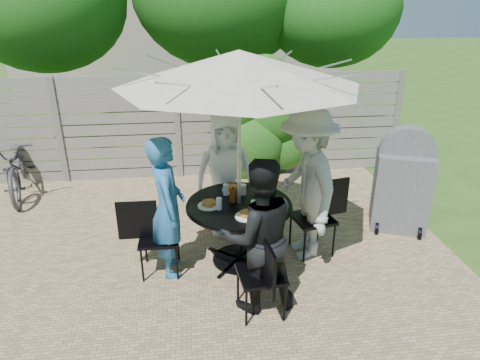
{
  "coord_description": "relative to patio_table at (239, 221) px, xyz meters",
  "views": [
    {
      "loc": [
        0.24,
        -4.32,
        3.03
      ],
      "look_at": [
        0.79,
        0.36,
        1.01
      ],
      "focal_mm": 32.0,
      "sensor_mm": 36.0,
      "label": 1
    }
  ],
  "objects": [
    {
      "name": "backyard_envelope",
      "position": [
        -0.67,
        10.14,
        2.04
      ],
      "size": [
        60.0,
        60.0,
        5.0
      ],
      "color": "#2E4F18",
      "rests_on": "ground"
    },
    {
      "name": "patio_table",
      "position": [
        0.0,
        0.0,
        0.0
      ],
      "size": [
        1.37,
        1.37,
        0.81
      ],
      "rotation": [
        0.0,
        0.0,
        0.12
      ],
      "color": "black",
      "rests_on": "ground"
    },
    {
      "name": "umbrella",
      "position": [
        -0.0,
        -0.0,
        1.79
      ],
      "size": [
        2.91,
        2.91,
        2.54
      ],
      "rotation": [
        0.0,
        0.0,
        0.12
      ],
      "color": "silver",
      "rests_on": "ground"
    },
    {
      "name": "chair_back",
      "position": [
        -0.12,
        0.96,
        -0.26
      ],
      "size": [
        0.57,
        0.76,
        1.0
      ],
      "rotation": [
        0.0,
        0.0,
        4.92
      ],
      "color": "black",
      "rests_on": "ground"
    },
    {
      "name": "person_back",
      "position": [
        -0.1,
        0.82,
        0.27
      ],
      "size": [
        0.87,
        0.62,
        1.67
      ],
      "primitive_type": "imported",
      "rotation": [
        0.0,
        0.0,
        6.4
      ],
      "color": "white",
      "rests_on": "ground"
    },
    {
      "name": "chair_left",
      "position": [
        -0.96,
        -0.11,
        -0.28
      ],
      "size": [
        0.68,
        0.46,
        0.94
      ],
      "rotation": [
        0.0,
        0.0,
        6.27
      ],
      "color": "black",
      "rests_on": "ground"
    },
    {
      "name": "person_left",
      "position": [
        -0.82,
        -0.1,
        0.28
      ],
      "size": [
        0.47,
        0.66,
        1.68
      ],
      "primitive_type": "imported",
      "rotation": [
        0.0,
        0.0,
        7.97
      ],
      "color": "#23639B",
      "rests_on": "ground"
    },
    {
      "name": "chair_front",
      "position": [
        0.11,
        -0.96,
        -0.28
      ],
      "size": [
        0.5,
        0.7,
        0.95
      ],
      "rotation": [
        0.0,
        0.0,
        1.67
      ],
      "color": "black",
      "rests_on": "ground"
    },
    {
      "name": "person_front",
      "position": [
        0.1,
        -0.82,
        0.27
      ],
      "size": [
        0.88,
        0.72,
        1.67
      ],
      "primitive_type": "imported",
      "rotation": [
        0.0,
        0.0,
        3.26
      ],
      "color": "black",
      "rests_on": "ground"
    },
    {
      "name": "chair_right",
      "position": [
        0.96,
        0.12,
        -0.27
      ],
      "size": [
        0.74,
        0.56,
        0.98
      ],
      "rotation": [
        0.0,
        0.0,
        3.36
      ],
      "color": "black",
      "rests_on": "ground"
    },
    {
      "name": "person_right",
      "position": [
        0.82,
        0.1,
        0.4
      ],
      "size": [
        0.86,
        1.32,
        1.92
      ],
      "primitive_type": "imported",
      "rotation": [
        0.0,
        0.0,
        4.83
      ],
      "color": "#B8B7B3",
      "rests_on": "ground"
    },
    {
      "name": "plate_back",
      "position": [
        -0.04,
        0.36,
        0.27
      ],
      "size": [
        0.26,
        0.26,
        0.06
      ],
      "color": "white",
      "rests_on": "patio_table"
    },
    {
      "name": "plate_left",
      "position": [
        -0.36,
        -0.04,
        0.27
      ],
      "size": [
        0.26,
        0.26,
        0.06
      ],
      "color": "white",
      "rests_on": "patio_table"
    },
    {
      "name": "plate_front",
      "position": [
        0.04,
        -0.36,
        0.27
      ],
      "size": [
        0.26,
        0.26,
        0.06
      ],
      "color": "white",
      "rests_on": "patio_table"
    },
    {
      "name": "plate_right",
      "position": [
        0.36,
        0.04,
        0.27
      ],
      "size": [
        0.26,
        0.26,
        0.06
      ],
      "color": "white",
      "rests_on": "patio_table"
    },
    {
      "name": "glass_back",
      "position": [
        -0.13,
        0.25,
        0.31
      ],
      "size": [
        0.07,
        0.07,
        0.14
      ],
      "primitive_type": "cylinder",
      "color": "silver",
      "rests_on": "patio_table"
    },
    {
      "name": "glass_left",
      "position": [
        -0.25,
        -0.13,
        0.31
      ],
      "size": [
        0.07,
        0.07,
        0.14
      ],
      "primitive_type": "cylinder",
      "color": "silver",
      "rests_on": "patio_table"
    },
    {
      "name": "glass_front",
      "position": [
        0.13,
        -0.25,
        0.31
      ],
      "size": [
        0.07,
        0.07,
        0.14
      ],
      "primitive_type": "cylinder",
      "color": "silver",
      "rests_on": "patio_table"
    },
    {
      "name": "glass_right",
      "position": [
        0.25,
        0.13,
        0.31
      ],
      "size": [
        0.07,
        0.07,
        0.14
      ],
      "primitive_type": "cylinder",
      "color": "silver",
      "rests_on": "patio_table"
    },
    {
      "name": "syrup_jug",
      "position": [
        -0.07,
        0.04,
        0.32
      ],
      "size": [
        0.09,
        0.09,
        0.16
      ],
      "primitive_type": "cylinder",
      "color": "#59280C",
      "rests_on": "patio_table"
    },
    {
      "name": "coffee_cup",
      "position": [
        0.07,
        0.23,
        0.3
      ],
      "size": [
        0.08,
        0.08,
        0.12
      ],
      "primitive_type": "cylinder",
      "color": "#C6B293",
      "rests_on": "patio_table"
    },
    {
      "name": "bicycle",
      "position": [
        -3.36,
        2.44,
        -0.07
      ],
      "size": [
        1.06,
        1.99,
        0.99
      ],
      "primitive_type": "imported",
      "rotation": [
        0.0,
        0.0,
        0.22
      ],
      "color": "#333338",
      "rests_on": "ground"
    },
    {
      "name": "bbq_grill",
      "position": [
        2.32,
        0.6,
        0.11
      ],
      "size": [
        0.87,
        0.78,
        1.48
      ],
      "rotation": [
        0.0,
        0.0,
        -0.36
      ],
      "color": "slate",
      "rests_on": "ground"
    }
  ]
}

